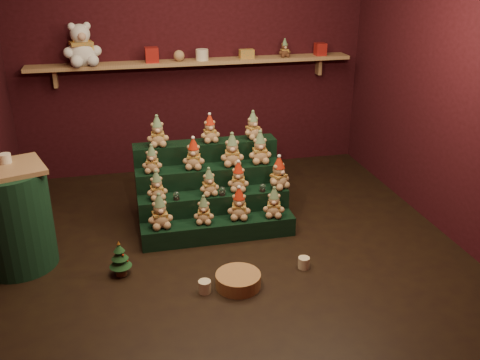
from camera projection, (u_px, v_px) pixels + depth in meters
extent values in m
plane|color=black|center=(230.00, 247.00, 4.77)|extent=(4.00, 4.00, 0.00)
cube|color=black|center=(192.00, 50.00, 6.06)|extent=(4.00, 0.10, 2.80)
cube|color=black|center=(323.00, 199.00, 2.38)|extent=(4.00, 0.10, 2.80)
cube|color=black|center=(459.00, 80.00, 4.64)|extent=(0.10, 4.00, 2.80)
cube|color=#A97C54|center=(194.00, 62.00, 5.94)|extent=(3.60, 0.26, 0.04)
cube|color=#A97C54|center=(55.00, 78.00, 5.74)|extent=(0.04, 0.12, 0.20)
cube|color=#A97C54|center=(319.00, 66.00, 6.36)|extent=(0.04, 0.12, 0.20)
cube|color=black|center=(219.00, 230.00, 4.86)|extent=(1.40, 0.22, 0.18)
cube|color=black|center=(214.00, 211.00, 5.03)|extent=(1.40, 0.22, 0.36)
cube|color=black|center=(210.00, 193.00, 5.19)|extent=(1.40, 0.22, 0.54)
cube|color=black|center=(206.00, 176.00, 5.35)|extent=(1.40, 0.22, 0.72)
cylinder|color=black|center=(176.00, 198.00, 4.83)|extent=(0.05, 0.05, 0.02)
sphere|color=white|center=(176.00, 195.00, 4.81)|extent=(0.06, 0.06, 0.06)
cylinder|color=black|center=(222.00, 194.00, 4.91)|extent=(0.06, 0.06, 0.02)
sphere|color=white|center=(222.00, 190.00, 4.90)|extent=(0.06, 0.06, 0.06)
cylinder|color=black|center=(263.00, 190.00, 4.99)|extent=(0.05, 0.05, 0.02)
sphere|color=white|center=(263.00, 187.00, 4.98)|extent=(0.06, 0.06, 0.06)
cube|color=#A97C54|center=(4.00, 170.00, 4.16)|extent=(0.69, 0.63, 0.04)
cylinder|color=black|center=(13.00, 220.00, 4.34)|extent=(0.61, 0.61, 0.84)
cylinder|color=beige|center=(5.00, 158.00, 4.23)|extent=(0.09, 0.09, 0.08)
cylinder|color=#462C19|center=(121.00, 272.00, 4.34)|extent=(0.09, 0.09, 0.05)
cone|color=#123218|center=(120.00, 261.00, 4.30)|extent=(0.18, 0.18, 0.09)
cone|color=#123218|center=(120.00, 254.00, 4.28)|extent=(0.14, 0.14, 0.08)
cone|color=#123218|center=(119.00, 248.00, 4.25)|extent=(0.09, 0.09, 0.06)
cone|color=orange|center=(118.00, 243.00, 4.24)|extent=(0.03, 0.03, 0.03)
cylinder|color=beige|center=(205.00, 287.00, 4.11)|extent=(0.10, 0.10, 0.10)
cylinder|color=beige|center=(304.00, 263.00, 4.43)|extent=(0.10, 0.10, 0.10)
cylinder|color=#A27641|center=(238.00, 280.00, 4.18)|extent=(0.40, 0.40, 0.11)
cube|color=#AD201A|center=(152.00, 55.00, 5.78)|extent=(0.14, 0.14, 0.16)
cylinder|color=beige|center=(202.00, 55.00, 5.91)|extent=(0.14, 0.14, 0.12)
cube|color=#AD201A|center=(320.00, 49.00, 6.19)|extent=(0.12, 0.12, 0.14)
sphere|color=tan|center=(179.00, 56.00, 5.85)|extent=(0.12, 0.12, 0.12)
cube|color=orange|center=(247.00, 54.00, 6.01)|extent=(0.16, 0.10, 0.10)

